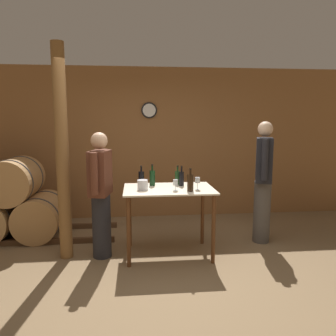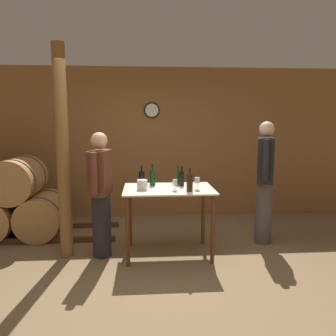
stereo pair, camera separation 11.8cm
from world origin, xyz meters
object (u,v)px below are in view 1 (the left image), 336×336
(wooden_post, at_px, (62,154))
(wine_bottle_left, at_px, (152,177))
(wine_bottle_far_right, at_px, (190,182))
(wine_glass_near_left, at_px, (175,183))
(wine_bottle_far_left, at_px, (141,178))
(wine_bottle_center, at_px, (178,177))
(wine_bottle_right, at_px, (181,178))
(person_visitor_with_scarf, at_px, (263,179))
(wine_glass_near_center, at_px, (197,181))
(person_host, at_px, (101,193))
(ice_bucket, at_px, (143,185))

(wooden_post, bearing_deg, wine_bottle_left, 8.21)
(wine_bottle_far_right, relative_size, wine_glass_near_left, 2.11)
(wine_bottle_far_left, xyz_separation_m, wine_bottle_far_right, (0.59, -0.46, 0.01))
(wooden_post, distance_m, wine_bottle_center, 1.53)
(wine_bottle_left, distance_m, wine_bottle_right, 0.39)
(wooden_post, xyz_separation_m, wine_bottle_center, (1.48, 0.20, -0.35))
(wine_glass_near_left, bearing_deg, wine_bottle_far_left, 136.56)
(wooden_post, height_order, wine_glass_near_left, wooden_post)
(wine_bottle_far_left, bearing_deg, person_visitor_with_scarf, 2.70)
(wine_glass_near_center, height_order, person_host, person_host)
(wine_bottle_far_left, height_order, wine_glass_near_center, wine_bottle_far_left)
(wine_bottle_far_left, relative_size, wine_glass_near_center, 1.70)
(wine_bottle_center, bearing_deg, wine_bottle_right, -66.89)
(wine_bottle_right, xyz_separation_m, wine_glass_near_center, (0.17, -0.27, 0.01))
(wine_bottle_right, bearing_deg, ice_bucket, -157.48)
(wine_bottle_left, relative_size, ice_bucket, 2.19)
(wine_bottle_right, height_order, wine_bottle_far_right, wine_bottle_far_right)
(wine_bottle_far_left, height_order, wine_bottle_left, wine_bottle_left)
(wine_glass_near_center, distance_m, ice_bucket, 0.70)
(wine_bottle_far_right, distance_m, wine_glass_near_left, 0.19)
(wine_bottle_left, height_order, person_host, person_host)
(ice_bucket, bearing_deg, person_visitor_with_scarf, 12.81)
(wine_glass_near_left, xyz_separation_m, ice_bucket, (-0.41, 0.08, -0.03))
(wine_bottle_far_right, bearing_deg, wine_bottle_far_left, 142.57)
(wooden_post, xyz_separation_m, wine_bottle_far_right, (1.58, -0.25, -0.34))
(wine_bottle_center, height_order, wine_bottle_far_right, wine_bottle_far_right)
(wine_bottle_far_right, relative_size, wine_glass_near_center, 1.85)
(wine_bottle_far_left, height_order, wine_bottle_far_right, wine_bottle_far_right)
(wine_glass_near_left, bearing_deg, wine_bottle_right, 68.33)
(wine_bottle_right, bearing_deg, wooden_post, -175.90)
(wine_bottle_right, distance_m, wine_bottle_far_right, 0.37)
(wine_bottle_far_right, bearing_deg, wine_glass_near_center, 41.08)
(person_host, bearing_deg, wine_glass_near_center, -6.06)
(wine_bottle_right, distance_m, person_visitor_with_scarf, 1.22)
(wooden_post, distance_m, wine_bottle_far_left, 1.07)
(wine_bottle_far_left, distance_m, ice_bucket, 0.31)
(wine_bottle_far_left, bearing_deg, wine_bottle_left, -15.28)
(wine_glass_near_left, bearing_deg, wine_glass_near_center, 6.68)
(wine_glass_near_left, relative_size, person_visitor_with_scarf, 0.08)
(wine_bottle_left, relative_size, person_visitor_with_scarf, 0.17)
(wine_bottle_center, xyz_separation_m, ice_bucket, (-0.48, -0.31, -0.04))
(person_host, bearing_deg, wine_bottle_center, 12.86)
(wine_bottle_center, height_order, wine_glass_near_center, wine_bottle_center)
(wine_bottle_far_left, xyz_separation_m, wine_glass_near_left, (0.42, -0.39, -0.00))
(wine_bottle_far_right, bearing_deg, person_host, 168.66)
(wine_glass_near_left, bearing_deg, ice_bucket, 168.58)
(wooden_post, distance_m, wine_bottle_far_right, 1.63)
(wooden_post, relative_size, wine_bottle_far_left, 10.07)
(wine_bottle_right, height_order, person_host, person_host)
(wooden_post, relative_size, wine_bottle_far_right, 9.25)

